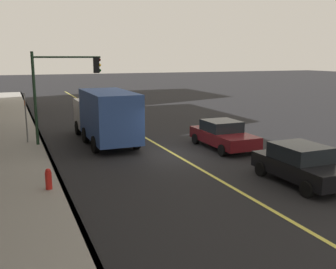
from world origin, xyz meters
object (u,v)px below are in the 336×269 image
car_maroon (223,135)px  fire_hydrant (49,181)px  truck_blue (106,115)px  car_black (301,164)px  traffic_light_mast (62,82)px  street_sign_post (26,115)px

car_maroon → fire_hydrant: car_maroon is taller
truck_blue → fire_hydrant: bearing=152.2°
car_black → traffic_light_mast: traffic_light_mast is taller
traffic_light_mast → car_maroon: bearing=-117.7°
car_maroon → street_sign_post: bearing=63.1°
car_maroon → car_black: bearing=178.0°
truck_blue → fire_hydrant: truck_blue is taller
car_black → fire_hydrant: bearing=74.4°
truck_blue → traffic_light_mast: (0.36, 2.33, 1.97)m
truck_blue → street_sign_post: truck_blue is taller
car_black → traffic_light_mast: 13.43m
car_maroon → truck_blue: truck_blue is taller
car_maroon → street_sign_post: size_ratio=1.54×
truck_blue → traffic_light_mast: size_ratio=1.47×
car_maroon → street_sign_post: street_sign_post is taller
truck_blue → traffic_light_mast: traffic_light_mast is taller
fire_hydrant → car_black: bearing=-105.6°
traffic_light_mast → fire_hydrant: size_ratio=5.59×
car_black → truck_blue: bearing=27.9°
traffic_light_mast → street_sign_post: 2.86m
car_black → street_sign_post: 15.08m
car_maroon → street_sign_post: (5.05, 9.96, 0.99)m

